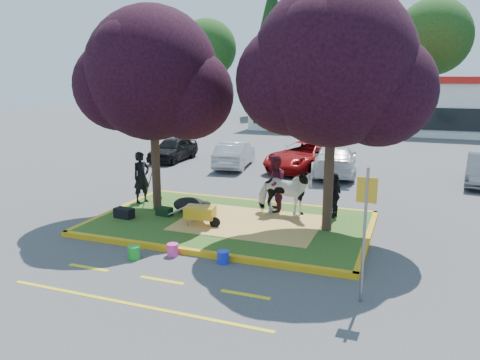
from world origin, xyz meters
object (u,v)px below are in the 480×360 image
(bucket_blue, at_px, (223,257))
(car_silver, at_px, (235,154))
(handler, at_px, (141,177))
(wheelbarrow, at_px, (200,213))
(bucket_green, at_px, (134,252))
(car_black, at_px, (173,149))
(calf, at_px, (190,205))
(bucket_pink, at_px, (173,250))
(cow, at_px, (285,193))
(sign_post, at_px, (365,220))

(bucket_blue, distance_m, car_silver, 12.23)
(handler, xyz_separation_m, wheelbarrow, (3.04, -1.68, -0.48))
(bucket_green, xyz_separation_m, car_black, (-5.70, 12.56, 0.47))
(wheelbarrow, distance_m, bucket_green, 2.66)
(calf, height_order, car_silver, car_silver)
(bucket_green, bearing_deg, handler, 119.63)
(calf, distance_m, car_silver, 8.56)
(bucket_blue, height_order, car_black, car_black)
(wheelbarrow, bearing_deg, bucket_green, -111.01)
(handler, height_order, bucket_blue, handler)
(bucket_green, bearing_deg, bucket_pink, 32.90)
(bucket_blue, bearing_deg, bucket_pink, 180.00)
(wheelbarrow, distance_m, bucket_blue, 2.60)
(cow, distance_m, car_black, 11.68)
(sign_post, relative_size, car_black, 0.75)
(wheelbarrow, height_order, bucket_green, wheelbarrow)
(cow, xyz_separation_m, bucket_green, (-2.68, -4.43, -0.74))
(calf, relative_size, handler, 0.67)
(cow, bearing_deg, bucket_blue, 168.27)
(sign_post, bearing_deg, bucket_pink, 170.33)
(bucket_pink, bearing_deg, car_black, 118.41)
(bucket_green, height_order, car_black, car_black)
(bucket_pink, height_order, car_black, car_black)
(bucket_blue, bearing_deg, sign_post, -14.41)
(sign_post, xyz_separation_m, bucket_green, (-5.59, 0.35, -1.58))
(bucket_pink, height_order, car_silver, car_silver)
(calf, xyz_separation_m, bucket_green, (0.23, -3.63, -0.24))
(cow, relative_size, car_silver, 0.45)
(bucket_pink, xyz_separation_m, bucket_blue, (1.39, 0.00, -0.00))
(calf, bearing_deg, car_black, 101.92)
(bucket_pink, xyz_separation_m, car_black, (-6.51, 12.04, 0.48))
(handler, xyz_separation_m, car_black, (-3.29, 8.33, -0.41))
(bucket_pink, xyz_separation_m, car_silver, (-2.76, 11.49, 0.50))
(car_silver, bearing_deg, wheelbarrow, 96.79)
(sign_post, bearing_deg, cow, 122.00)
(car_silver, bearing_deg, cow, 112.95)
(bucket_green, xyz_separation_m, car_silver, (-1.95, 12.01, 0.49))
(bucket_blue, distance_m, car_black, 14.41)
(handler, xyz_separation_m, bucket_pink, (3.22, -3.71, -0.89))
(wheelbarrow, relative_size, car_black, 0.42)
(wheelbarrow, xyz_separation_m, sign_post, (4.96, -2.90, 1.19))
(bucket_green, distance_m, bucket_blue, 2.26)
(bucket_green, height_order, bucket_blue, bucket_green)
(sign_post, height_order, car_black, sign_post)
(calf, xyz_separation_m, bucket_blue, (2.43, -3.11, -0.25))
(bucket_pink, bearing_deg, handler, 130.93)
(sign_post, height_order, car_silver, sign_post)
(bucket_pink, bearing_deg, calf, 108.50)
(handler, distance_m, sign_post, 9.25)
(calf, bearing_deg, bucket_blue, -71.54)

